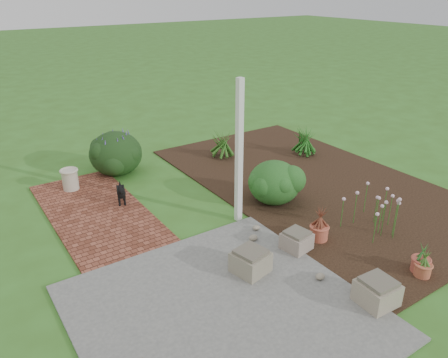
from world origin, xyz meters
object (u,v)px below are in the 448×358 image
cream_ceramic_urn (70,180)px  evergreen_shrub (274,181)px  stone_trough_near (377,293)px  black_dog (121,192)px

cream_ceramic_urn → evergreen_shrub: 4.05m
stone_trough_near → evergreen_shrub: 3.09m
cream_ceramic_urn → black_dog: bearing=-62.7°
stone_trough_near → cream_ceramic_urn: bearing=112.0°
black_dog → evergreen_shrub: 2.86m
black_dog → stone_trough_near: bearing=-52.3°
evergreen_shrub → stone_trough_near: bearing=-104.4°
cream_ceramic_urn → evergreen_shrub: size_ratio=0.42×
black_dog → evergreen_shrub: (2.44, -1.49, 0.16)m
stone_trough_near → black_dog: black_dog is taller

